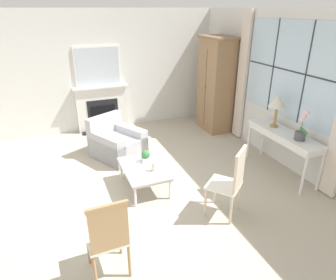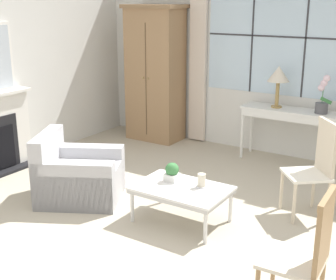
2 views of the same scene
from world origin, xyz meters
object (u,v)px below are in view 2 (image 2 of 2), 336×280
at_px(pillar_candle, 202,181).
at_px(accent_chair_wooden, 307,250).
at_px(table_lamp, 279,75).
at_px(side_chair_wooden, 316,163).
at_px(potted_orchid, 322,99).
at_px(coffee_table, 181,191).
at_px(armoire, 155,74).
at_px(armchair_upholstered, 78,177).
at_px(console_table, 295,116).
at_px(potted_plant_small, 172,172).

bearing_deg(pillar_candle, accent_chair_wooden, -35.40).
xyz_separation_m(table_lamp, pillar_candle, (0.08, -2.37, -0.79)).
bearing_deg(side_chair_wooden, pillar_candle, -139.64).
bearing_deg(potted_orchid, side_chair_wooden, -75.83).
bearing_deg(coffee_table, potted_orchid, 73.22).
distance_m(armoire, armchair_upholstered, 2.80).
bearing_deg(accent_chair_wooden, table_lamp, 113.86).
height_order(armchair_upholstered, pillar_candle, armchair_upholstered).
bearing_deg(armoire, armchair_upholstered, -76.00).
distance_m(console_table, armchair_upholstered, 3.19).
relative_size(armchair_upholstered, accent_chair_wooden, 1.15).
bearing_deg(potted_plant_small, potted_orchid, 68.84).
distance_m(armchair_upholstered, potted_plant_small, 1.22).
bearing_deg(coffee_table, pillar_candle, 32.57).
height_order(table_lamp, accent_chair_wooden, table_lamp).
xyz_separation_m(side_chair_wooden, potted_plant_small, (-1.31, -0.84, -0.10)).
bearing_deg(accent_chair_wooden, armchair_upholstered, 165.83).
height_order(armchair_upholstered, potted_plant_small, armchair_upholstered).
height_order(side_chair_wooden, pillar_candle, side_chair_wooden).
relative_size(armoire, accent_chair_wooden, 2.13).
bearing_deg(armoire, potted_orchid, 0.71).
bearing_deg(console_table, side_chair_wooden, -64.38).
xyz_separation_m(armchair_upholstered, pillar_candle, (1.53, 0.26, 0.19)).
bearing_deg(pillar_candle, side_chair_wooden, 40.36).
relative_size(console_table, pillar_candle, 9.57).
xyz_separation_m(potted_orchid, accent_chair_wooden, (0.85, -3.37, -0.41)).
distance_m(side_chair_wooden, pillar_candle, 1.27).
relative_size(console_table, accent_chair_wooden, 1.48).
height_order(accent_chair_wooden, potted_plant_small, accent_chair_wooden).
distance_m(console_table, side_chair_wooden, 1.73).
distance_m(potted_orchid, armchair_upholstered, 3.44).
bearing_deg(armoire, table_lamp, 1.18).
bearing_deg(armchair_upholstered, coffee_table, 6.39).
relative_size(console_table, armchair_upholstered, 1.28).
bearing_deg(armchair_upholstered, side_chair_wooden, 23.48).
height_order(armchair_upholstered, side_chair_wooden, side_chair_wooden).
bearing_deg(side_chair_wooden, console_table, 115.62).
height_order(accent_chair_wooden, coffee_table, accent_chair_wooden).
xyz_separation_m(accent_chair_wooden, pillar_candle, (-1.42, 1.01, -0.12)).
xyz_separation_m(potted_plant_small, pillar_candle, (0.35, 0.02, -0.03)).
relative_size(potted_orchid, coffee_table, 0.54).
relative_size(console_table, table_lamp, 2.57).
relative_size(console_table, potted_orchid, 2.88).
xyz_separation_m(coffee_table, potted_plant_small, (-0.18, 0.09, 0.15)).
xyz_separation_m(potted_orchid, pillar_candle, (-0.57, -2.36, -0.53)).
distance_m(table_lamp, accent_chair_wooden, 3.76).
xyz_separation_m(table_lamp, side_chair_wooden, (1.04, -1.56, -0.66)).
xyz_separation_m(table_lamp, potted_orchid, (0.65, -0.01, -0.26)).
distance_m(table_lamp, side_chair_wooden, 1.98).
height_order(table_lamp, potted_plant_small, table_lamp).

